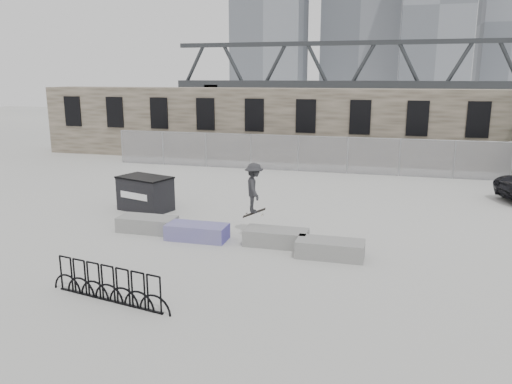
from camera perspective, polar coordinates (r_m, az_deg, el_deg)
ground at (r=16.55m, az=-2.95°, el=-5.42°), size 120.00×120.00×0.00m
stone_wall at (r=31.68m, az=6.07°, el=7.63°), size 36.00×2.58×4.50m
chainlink_fence at (r=28.17m, az=4.82°, el=4.47°), size 22.06×0.06×2.02m
planter_far_left at (r=17.69m, az=-12.31°, el=-3.53°), size 2.00×0.90×0.52m
planter_center_left at (r=16.56m, az=-6.74°, el=-4.47°), size 2.00×0.90×0.52m
planter_center_right at (r=15.92m, az=2.31°, el=-5.12°), size 2.00×0.90×0.52m
planter_offset at (r=15.05m, az=8.48°, el=-6.36°), size 2.00×0.90×0.52m
dumpster at (r=20.37m, az=-12.53°, el=-0.14°), size 2.37×1.84×1.37m
bike_rack at (r=12.55m, az=-16.54°, el=-10.05°), size 3.53×0.75×0.90m
truss_bridge at (r=70.13m, az=19.49°, el=11.50°), size 70.00×3.00×9.80m
skateboarder at (r=16.36m, az=-0.22°, el=0.47°), size 0.98×1.22×1.84m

